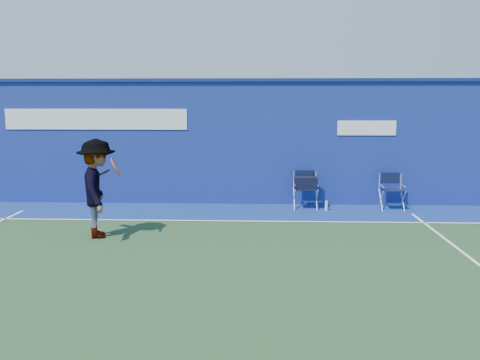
{
  "coord_description": "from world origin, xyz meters",
  "views": [
    {
      "loc": [
        1.01,
        -7.37,
        2.62
      ],
      "look_at": [
        0.63,
        2.6,
        1.0
      ],
      "focal_mm": 38.0,
      "sensor_mm": 36.0,
      "label": 1
    }
  ],
  "objects_px": {
    "directors_chair_right": "(392,198)",
    "tennis_player": "(97,188)",
    "directors_chair_left": "(305,193)",
    "water_bottle": "(326,206)"
  },
  "relations": [
    {
      "from": "water_bottle",
      "to": "directors_chair_left",
      "type": "bearing_deg",
      "value": 158.85
    },
    {
      "from": "tennis_player",
      "to": "directors_chair_left",
      "type": "bearing_deg",
      "value": 32.21
    },
    {
      "from": "directors_chair_left",
      "to": "water_bottle",
      "type": "xyz_separation_m",
      "value": [
        0.48,
        -0.19,
        -0.27
      ]
    },
    {
      "from": "directors_chair_right",
      "to": "tennis_player",
      "type": "relative_size",
      "value": 0.46
    },
    {
      "from": "directors_chair_left",
      "to": "water_bottle",
      "type": "bearing_deg",
      "value": -21.15
    },
    {
      "from": "directors_chair_right",
      "to": "tennis_player",
      "type": "bearing_deg",
      "value": -157.05
    },
    {
      "from": "directors_chair_right",
      "to": "tennis_player",
      "type": "height_order",
      "value": "tennis_player"
    },
    {
      "from": "directors_chair_left",
      "to": "water_bottle",
      "type": "height_order",
      "value": "directors_chair_left"
    },
    {
      "from": "directors_chair_left",
      "to": "tennis_player",
      "type": "relative_size",
      "value": 0.48
    },
    {
      "from": "directors_chair_left",
      "to": "tennis_player",
      "type": "xyz_separation_m",
      "value": [
        -4.14,
        -2.61,
        0.55
      ]
    }
  ]
}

